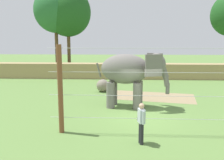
{
  "coord_description": "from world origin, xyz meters",
  "views": [
    {
      "loc": [
        -0.98,
        -12.39,
        4.08
      ],
      "look_at": [
        -1.83,
        3.87,
        1.4
      ],
      "focal_mm": 38.11,
      "sensor_mm": 36.0,
      "label": 1
    }
  ],
  "objects": [
    {
      "name": "elephant",
      "position": [
        -0.59,
        2.06,
        2.23
      ],
      "size": [
        4.52,
        2.17,
        3.37
      ],
      "color": "slate",
      "rests_on": "ground"
    },
    {
      "name": "zookeeper",
      "position": [
        -0.29,
        -3.33,
        0.93
      ],
      "size": [
        0.31,
        0.57,
        1.67
      ],
      "color": "#232328",
      "rests_on": "ground"
    },
    {
      "name": "cable_fence",
      "position": [
        0.0,
        -2.3,
        1.98
      ],
      "size": [
        8.57,
        0.23,
        3.94
      ],
      "color": "brown",
      "rests_on": "ground"
    },
    {
      "name": "embankment_wall",
      "position": [
        0.0,
        13.69,
        0.82
      ],
      "size": [
        36.0,
        1.8,
        1.64
      ],
      "primitive_type": "cube",
      "color": "tan",
      "rests_on": "ground"
    },
    {
      "name": "tree_left_of_centre",
      "position": [
        -8.39,
        19.19,
        7.74
      ],
      "size": [
        5.97,
        5.97,
        10.9
      ],
      "color": "brown",
      "rests_on": "ground"
    },
    {
      "name": "tree_behind_wall",
      "position": [
        -9.92,
        18.8,
        7.95
      ],
      "size": [
        5.47,
        5.47,
        10.85
      ],
      "color": "brown",
      "rests_on": "ground"
    },
    {
      "name": "dirt_patch",
      "position": [
        1.08,
        4.97,
        0.0
      ],
      "size": [
        6.65,
        4.31,
        0.01
      ],
      "primitive_type": "cube",
      "rotation": [
        0.0,
        0.0,
        -0.2
      ],
      "color": "#937F5B",
      "rests_on": "ground"
    },
    {
      "name": "enrichment_ball",
      "position": [
        -2.72,
        6.48,
        0.51
      ],
      "size": [
        1.02,
        1.02,
        1.02
      ],
      "primitive_type": "sphere",
      "color": "gray",
      "rests_on": "ground"
    },
    {
      "name": "ground_plane",
      "position": [
        0.0,
        0.0,
        0.0
      ],
      "size": [
        120.0,
        120.0,
        0.0
      ],
      "primitive_type": "plane",
      "color": "#5B7F3D"
    }
  ]
}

